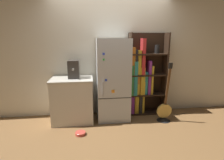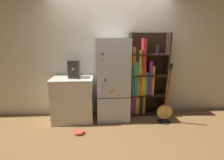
# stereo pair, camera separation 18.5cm
# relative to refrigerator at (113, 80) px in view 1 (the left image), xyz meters

# --- Properties ---
(ground_plane) EXTENTS (16.00, 16.00, 0.00)m
(ground_plane) POSITION_rel_refrigerator_xyz_m (0.00, -0.16, -0.84)
(ground_plane) COLOR olive
(wall_back) EXTENTS (8.00, 0.05, 2.60)m
(wall_back) POSITION_rel_refrigerator_xyz_m (0.00, 0.32, 0.46)
(wall_back) COLOR beige
(wall_back) RESTS_ON ground_plane
(refrigerator) EXTENTS (0.66, 0.61, 1.67)m
(refrigerator) POSITION_rel_refrigerator_xyz_m (0.00, 0.00, 0.00)
(refrigerator) COLOR silver
(refrigerator) RESTS_ON ground_plane
(bookshelf) EXTENTS (0.82, 0.29, 1.79)m
(bookshelf) POSITION_rel_refrigerator_xyz_m (0.68, 0.17, -0.03)
(bookshelf) COLOR black
(bookshelf) RESTS_ON ground_plane
(kitchen_counter) EXTENTS (0.82, 0.64, 0.90)m
(kitchen_counter) POSITION_rel_refrigerator_xyz_m (-0.83, -0.02, -0.39)
(kitchen_counter) COLOR silver
(kitchen_counter) RESTS_ON ground_plane
(espresso_machine) EXTENTS (0.22, 0.33, 0.35)m
(espresso_machine) POSITION_rel_refrigerator_xyz_m (-0.78, 0.02, 0.24)
(espresso_machine) COLOR #38332D
(espresso_machine) RESTS_ON kitchen_counter
(guitar) EXTENTS (0.31, 0.29, 1.23)m
(guitar) POSITION_rel_refrigerator_xyz_m (1.03, -0.28, -0.66)
(guitar) COLOR black
(guitar) RESTS_ON ground_plane
(pet_bowl) EXTENTS (0.18, 0.18, 0.05)m
(pet_bowl) POSITION_rel_refrigerator_xyz_m (-0.66, -0.63, -0.81)
(pet_bowl) COLOR #D84C3F
(pet_bowl) RESTS_ON ground_plane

